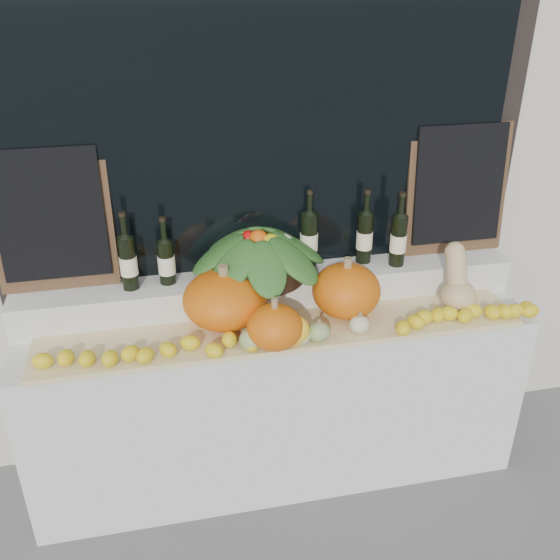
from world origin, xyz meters
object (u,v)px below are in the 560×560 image
object	(u,v)px
pumpkin_left	(225,299)
wine_bottle_tall	(309,239)
pumpkin_right	(346,291)
butternut_squash	(458,284)
produce_bowl	(259,254)

from	to	relation	value
pumpkin_left	wine_bottle_tall	xyz separation A→B (m)	(0.43, 0.23, 0.14)
pumpkin_right	wine_bottle_tall	world-z (taller)	wine_bottle_tall
pumpkin_left	pumpkin_right	bearing A→B (deg)	-3.03
pumpkin_left	butternut_squash	bearing A→B (deg)	-3.99
pumpkin_left	butternut_squash	size ratio (longest dim) A/B	1.23
pumpkin_right	butternut_squash	distance (m)	0.51
pumpkin_left	pumpkin_right	xyz separation A→B (m)	(0.54, -0.03, -0.00)
produce_bowl	wine_bottle_tall	size ratio (longest dim) A/B	1.78
butternut_squash	wine_bottle_tall	xyz separation A→B (m)	(-0.62, 0.31, 0.15)
pumpkin_left	butternut_squash	world-z (taller)	butternut_squash
pumpkin_right	pumpkin_left	bearing A→B (deg)	176.97
pumpkin_left	pumpkin_right	distance (m)	0.54
pumpkin_left	produce_bowl	distance (m)	0.27
pumpkin_right	butternut_squash	bearing A→B (deg)	-5.01
pumpkin_left	pumpkin_right	size ratio (longest dim) A/B	1.19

